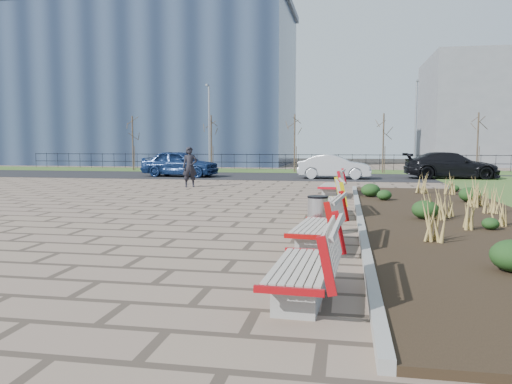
% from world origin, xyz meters
% --- Properties ---
extents(ground, '(120.00, 120.00, 0.00)m').
position_xyz_m(ground, '(0.00, 0.00, 0.00)').
color(ground, '#705E4D').
rests_on(ground, ground).
extents(planting_bed, '(4.50, 18.00, 0.10)m').
position_xyz_m(planting_bed, '(6.25, 5.00, 0.05)').
color(planting_bed, black).
rests_on(planting_bed, ground).
extents(planting_curb, '(0.16, 18.00, 0.15)m').
position_xyz_m(planting_curb, '(3.92, 5.00, 0.07)').
color(planting_curb, gray).
rests_on(planting_curb, ground).
extents(grass_verge_far, '(80.00, 5.00, 0.04)m').
position_xyz_m(grass_verge_far, '(0.00, 28.00, 0.02)').
color(grass_verge_far, '#33511E').
rests_on(grass_verge_far, ground).
extents(road, '(80.00, 7.00, 0.02)m').
position_xyz_m(road, '(0.00, 22.00, 0.01)').
color(road, black).
rests_on(road, ground).
extents(bench_a, '(1.00, 2.14, 1.00)m').
position_xyz_m(bench_a, '(3.00, -2.01, 0.50)').
color(bench_a, '#A40A10').
rests_on(bench_a, ground).
extents(bench_b, '(1.12, 2.19, 1.00)m').
position_xyz_m(bench_b, '(3.00, 1.19, 0.50)').
color(bench_b, '#A30B0A').
rests_on(bench_b, ground).
extents(bench_c, '(1.07, 2.17, 1.00)m').
position_xyz_m(bench_c, '(3.00, 5.52, 0.50)').
color(bench_c, yellow).
rests_on(bench_c, ground).
extents(bench_d, '(1.04, 2.16, 1.00)m').
position_xyz_m(bench_d, '(3.00, 10.79, 0.50)').
color(bench_d, red).
rests_on(bench_d, ground).
extents(litter_bin, '(0.44, 0.44, 0.85)m').
position_xyz_m(litter_bin, '(2.95, 2.62, 0.43)').
color(litter_bin, '#B2B2B7').
rests_on(litter_bin, ground).
extents(pedestrian, '(0.80, 0.66, 1.86)m').
position_xyz_m(pedestrian, '(-3.58, 13.90, 0.93)').
color(pedestrian, black).
rests_on(pedestrian, ground).
extents(car_blue, '(4.87, 2.44, 1.59)m').
position_xyz_m(car_blue, '(-6.39, 20.70, 0.82)').
color(car_blue, navy).
rests_on(car_blue, road).
extents(car_silver, '(4.16, 1.49, 1.36)m').
position_xyz_m(car_silver, '(2.89, 20.52, 0.70)').
color(car_silver, '#ABAEB3').
rests_on(car_silver, road).
extents(car_black, '(5.29, 2.33, 1.51)m').
position_xyz_m(car_black, '(9.45, 21.65, 0.78)').
color(car_black, black).
rests_on(car_black, road).
extents(tree_a, '(1.40, 1.40, 4.00)m').
position_xyz_m(tree_a, '(-12.00, 26.50, 2.04)').
color(tree_a, '#4C3D2D').
rests_on(tree_a, grass_verge_far).
extents(tree_b, '(1.40, 1.40, 4.00)m').
position_xyz_m(tree_b, '(-6.00, 26.50, 2.04)').
color(tree_b, '#4C3D2D').
rests_on(tree_b, grass_verge_far).
extents(tree_c, '(1.40, 1.40, 4.00)m').
position_xyz_m(tree_c, '(0.00, 26.50, 2.04)').
color(tree_c, '#4C3D2D').
rests_on(tree_c, grass_verge_far).
extents(tree_d, '(1.40, 1.40, 4.00)m').
position_xyz_m(tree_d, '(6.00, 26.50, 2.04)').
color(tree_d, '#4C3D2D').
rests_on(tree_d, grass_verge_far).
extents(tree_e, '(1.40, 1.40, 4.00)m').
position_xyz_m(tree_e, '(12.00, 26.50, 2.04)').
color(tree_e, '#4C3D2D').
rests_on(tree_e, grass_verge_far).
extents(lamp_west, '(0.24, 0.60, 6.00)m').
position_xyz_m(lamp_west, '(-6.00, 26.00, 3.04)').
color(lamp_west, gray).
rests_on(lamp_west, grass_verge_far).
extents(lamp_east, '(0.24, 0.60, 6.00)m').
position_xyz_m(lamp_east, '(8.00, 26.00, 3.04)').
color(lamp_east, gray).
rests_on(lamp_east, grass_verge_far).
extents(railing_fence, '(44.00, 0.10, 1.20)m').
position_xyz_m(railing_fence, '(0.00, 29.50, 0.64)').
color(railing_fence, black).
rests_on(railing_fence, grass_verge_far).
extents(building_glass, '(40.00, 14.00, 15.00)m').
position_xyz_m(building_glass, '(-22.00, 40.00, 7.50)').
color(building_glass, '#192338').
rests_on(building_glass, ground).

